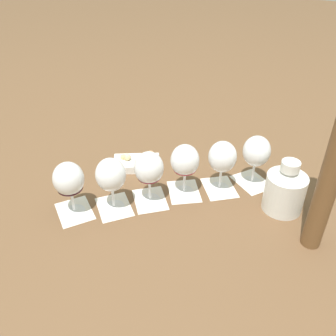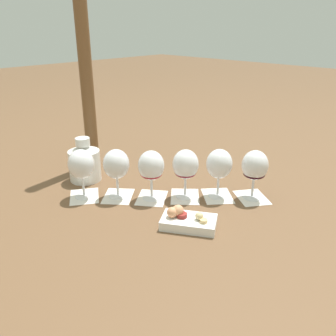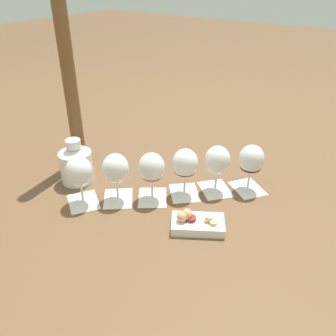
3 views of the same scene
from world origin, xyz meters
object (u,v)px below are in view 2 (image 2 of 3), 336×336
object	(u,v)px
wine_glass_0	(81,166)
wine_glass_2	(151,168)
wine_glass_5	(255,167)
umbrella_pole	(85,69)
wine_glass_4	(219,166)
ceramic_vase	(85,162)
snack_dish	(187,220)
wine_glass_3	(186,166)
wine_glass_1	(116,166)

from	to	relation	value
wine_glass_0	wine_glass_2	size ratio (longest dim) A/B	1.00
wine_glass_5	wine_glass_0	bearing A→B (deg)	132.98
wine_glass_2	umbrella_pole	xyz separation A→B (m)	(0.04, 0.39, 0.27)
wine_glass_2	wine_glass_4	distance (m)	0.22
wine_glass_2	ceramic_vase	xyz separation A→B (m)	(-0.07, 0.29, -0.04)
snack_dish	wine_glass_4	bearing A→B (deg)	13.42
wine_glass_3	wine_glass_2	bearing A→B (deg)	139.00
umbrella_pole	wine_glass_3	bearing A→B (deg)	-84.06
wine_glass_3	wine_glass_5	bearing A→B (deg)	-48.08
wine_glass_4	wine_glass_5	distance (m)	0.12
wine_glass_3	wine_glass_4	xyz separation A→B (m)	(0.08, -0.08, -0.00)
ceramic_vase	umbrella_pole	distance (m)	0.34
wine_glass_5	ceramic_vase	distance (m)	0.61
wine_glass_0	umbrella_pole	size ratio (longest dim) A/B	0.22
wine_glass_2	snack_dish	size ratio (longest dim) A/B	0.92
wine_glass_1	wine_glass_2	size ratio (longest dim) A/B	1.00
wine_glass_1	wine_glass_4	distance (m)	0.34
wine_glass_1	ceramic_vase	world-z (taller)	wine_glass_1
wine_glass_3	umbrella_pole	world-z (taller)	umbrella_pole
wine_glass_1	umbrella_pole	size ratio (longest dim) A/B	0.22
ceramic_vase	umbrella_pole	bearing A→B (deg)	44.58
snack_dish	umbrella_pole	xyz separation A→B (m)	(0.09, 0.59, 0.36)
wine_glass_1	snack_dish	size ratio (longest dim) A/B	0.92
wine_glass_4	snack_dish	distance (m)	0.24
wine_glass_5	umbrella_pole	size ratio (longest dim) A/B	0.22
ceramic_vase	snack_dish	distance (m)	0.49
wine_glass_2	ceramic_vase	bearing A→B (deg)	102.81
ceramic_vase	wine_glass_4	bearing A→B (deg)	-62.36
wine_glass_1	umbrella_pole	bearing A→B (deg)	70.19
wine_glass_3	snack_dish	size ratio (longest dim) A/B	0.92
wine_glass_3	snack_dish	bearing A→B (deg)	-136.84
wine_glass_3	wine_glass_5	distance (m)	0.23
umbrella_pole	ceramic_vase	bearing A→B (deg)	-135.42
wine_glass_2	snack_dish	world-z (taller)	wine_glass_2
wine_glass_4	ceramic_vase	bearing A→B (deg)	117.64
wine_glass_5	snack_dish	world-z (taller)	wine_glass_5
umbrella_pole	wine_glass_0	bearing A→B (deg)	-130.98
ceramic_vase	wine_glass_3	bearing A→B (deg)	-67.43
wine_glass_1	wine_glass_3	xyz separation A→B (m)	(0.16, -0.17, 0.00)
wine_glass_2	ceramic_vase	size ratio (longest dim) A/B	1.02
wine_glass_0	wine_glass_4	size ratio (longest dim) A/B	1.00
wine_glass_1	umbrella_pole	world-z (taller)	umbrella_pole
wine_glass_0	wine_glass_4	bearing A→B (deg)	-45.78
wine_glass_0	ceramic_vase	world-z (taller)	wine_glass_0
wine_glass_0	umbrella_pole	bearing A→B (deg)	49.02
wine_glass_1	wine_glass_0	bearing A→B (deg)	134.54
wine_glass_0	wine_glass_3	bearing A→B (deg)	-46.31
wine_glass_1	ceramic_vase	size ratio (longest dim) A/B	1.02
wine_glass_2	snack_dish	bearing A→B (deg)	-104.51
wine_glass_5	snack_dish	xyz separation A→B (m)	(-0.29, 0.04, -0.09)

